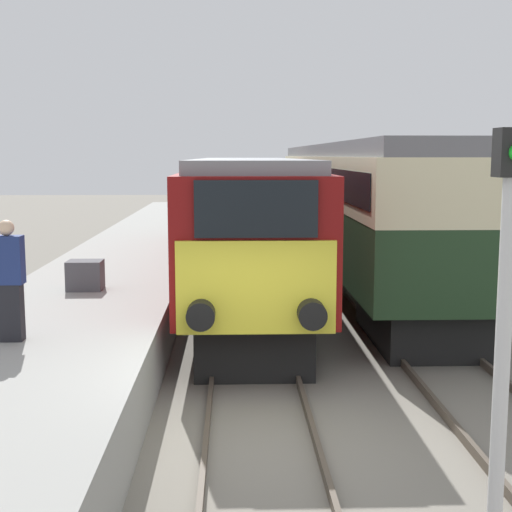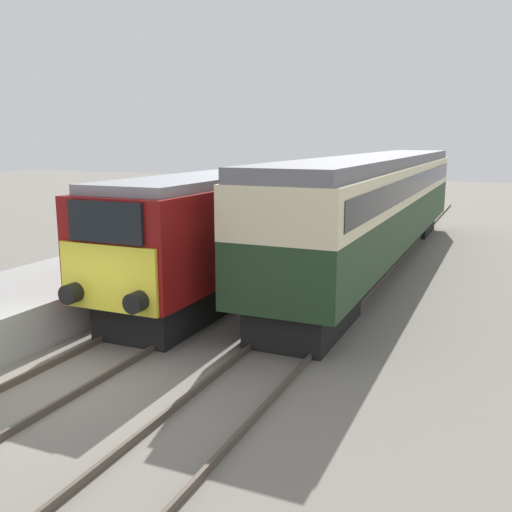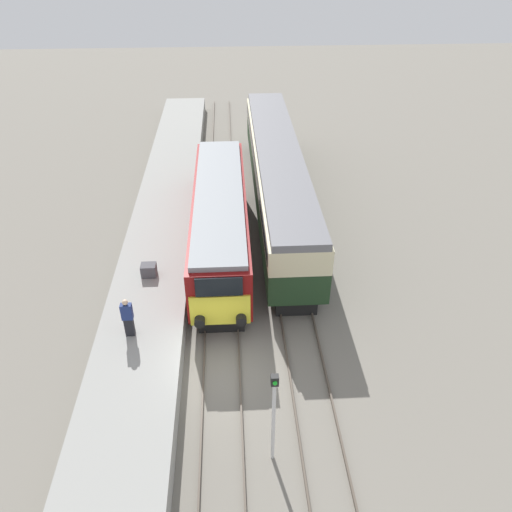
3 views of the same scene
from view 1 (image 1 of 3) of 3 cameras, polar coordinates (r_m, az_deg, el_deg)
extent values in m
plane|color=slate|center=(9.72, 0.38, -14.71)|extent=(120.00, 120.00, 0.00)
cube|color=gray|center=(17.51, -11.52, -2.76)|extent=(3.50, 50.00, 1.05)
cube|color=#4C4238|center=(14.44, -3.26, -6.77)|extent=(0.07, 60.00, 0.14)
cube|color=#4C4238|center=(14.47, 2.47, -6.72)|extent=(0.07, 60.00, 0.14)
cube|color=#4C4238|center=(14.75, 10.15, -6.56)|extent=(0.07, 60.00, 0.14)
cube|color=#4C4238|center=(15.11, 15.51, -6.38)|extent=(0.07, 60.00, 0.14)
cube|color=black|center=(13.77, -0.34, -5.64)|extent=(2.03, 4.00, 1.00)
cube|color=black|center=(22.35, -0.92, -0.34)|extent=(2.03, 4.00, 1.00)
cube|color=maroon|center=(17.81, -0.71, 3.09)|extent=(2.70, 13.73, 2.44)
cube|color=yellow|center=(11.03, 0.01, -2.54)|extent=(2.48, 0.10, 1.46)
cube|color=black|center=(10.87, 0.01, 3.79)|extent=(1.89, 0.10, 0.88)
cube|color=gray|center=(17.74, -0.72, 7.41)|extent=(2.38, 13.18, 0.24)
cylinder|color=black|center=(10.91, -4.44, -4.74)|extent=(0.44, 0.35, 0.44)
cylinder|color=black|center=(10.96, 4.50, -4.67)|extent=(0.44, 0.35, 0.44)
cube|color=black|center=(14.94, 12.79, -4.85)|extent=(1.89, 3.60, 0.95)
cube|color=black|center=(30.93, 5.14, 1.92)|extent=(1.89, 3.60, 0.95)
cube|color=#1E381E|center=(22.71, 7.68, 2.84)|extent=(2.70, 20.84, 1.56)
cube|color=beige|center=(22.63, 7.75, 6.35)|extent=(2.71, 20.84, 1.22)
cube|color=black|center=(22.63, 7.75, 6.35)|extent=(2.75, 20.01, 0.67)
cube|color=slate|center=(22.62, 7.79, 8.35)|extent=(2.48, 20.84, 0.36)
cube|color=black|center=(11.11, -19.06, -4.28)|extent=(0.36, 0.24, 0.85)
cube|color=navy|center=(10.97, -19.25, -0.30)|extent=(0.44, 0.26, 0.71)
sphere|color=beige|center=(10.92, -19.36, 2.14)|extent=(0.23, 0.23, 0.23)
cylinder|color=silver|center=(5.93, 18.91, -11.70)|extent=(0.12, 0.12, 3.60)
cube|color=#4C4C51|center=(14.88, -13.50, -1.51)|extent=(0.70, 0.56, 0.60)
camera|label=2|loc=(8.18, 80.46, 7.75)|focal=40.00mm
camera|label=3|loc=(12.31, 170.23, 58.84)|focal=35.00mm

